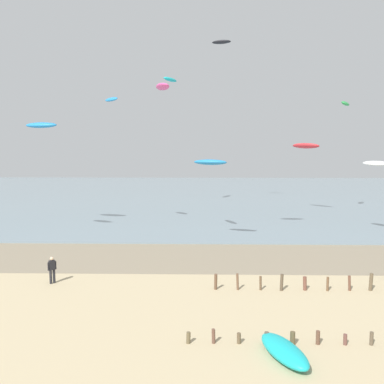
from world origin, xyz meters
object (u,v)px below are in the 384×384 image
kite_aloft_0 (170,79)px  kite_aloft_1 (41,125)px  kite_aloft_11 (376,163)px  kite_aloft_9 (221,42)px  kite_aloft_10 (345,104)px  grounded_kite (284,351)px  kite_aloft_8 (210,162)px  person_nearest_camera (52,269)px  kite_aloft_7 (111,99)px  kite_aloft_5 (163,87)px  kite_aloft_6 (306,146)px

kite_aloft_0 → kite_aloft_1: (-11.69, -13.34, -6.15)m
kite_aloft_1 → kite_aloft_11: size_ratio=1.29×
kite_aloft_9 → kite_aloft_11: bearing=145.7°
kite_aloft_0 → kite_aloft_10: kite_aloft_0 is taller
grounded_kite → kite_aloft_8: 21.33m
person_nearest_camera → kite_aloft_9: size_ratio=0.69×
grounded_kite → kite_aloft_7: size_ratio=1.55×
grounded_kite → kite_aloft_1: size_ratio=0.97×
person_nearest_camera → kite_aloft_11: bearing=28.6°
person_nearest_camera → kite_aloft_8: kite_aloft_8 is taller
kite_aloft_5 → kite_aloft_7: kite_aloft_5 is taller
kite_aloft_0 → kite_aloft_5: size_ratio=1.16×
grounded_kite → kite_aloft_10: bearing=140.0°
kite_aloft_7 → kite_aloft_9: size_ratio=0.86×
kite_aloft_0 → kite_aloft_10: bearing=-77.3°
kite_aloft_0 → person_nearest_camera: bearing=-166.1°
kite_aloft_1 → grounded_kite: bearing=141.8°
kite_aloft_7 → kite_aloft_5: bearing=0.1°
grounded_kite → kite_aloft_11: 27.12m
kite_aloft_1 → kite_aloft_9: size_ratio=1.39×
kite_aloft_8 → kite_aloft_11: size_ratio=1.09×
kite_aloft_5 → kite_aloft_7: size_ratio=1.23×
kite_aloft_5 → kite_aloft_11: 20.49m
person_nearest_camera → kite_aloft_7: size_ratio=0.80×
kite_aloft_7 → kite_aloft_8: bearing=19.1°
kite_aloft_10 → kite_aloft_11: bearing=25.8°
grounded_kite → kite_aloft_0: kite_aloft_0 is taller
kite_aloft_1 → kite_aloft_7: 7.43m
grounded_kite → kite_aloft_6: 37.98m
kite_aloft_11 → kite_aloft_7: bearing=49.2°
kite_aloft_11 → kite_aloft_1: bearing=49.7°
kite_aloft_9 → kite_aloft_10: 17.16m
kite_aloft_1 → kite_aloft_10: 33.71m
kite_aloft_1 → kite_aloft_6: bearing=-144.8°
kite_aloft_1 → kite_aloft_6: 29.99m
kite_aloft_7 → kite_aloft_10: (25.30, 9.55, 0.37)m
person_nearest_camera → kite_aloft_5: 16.93m
kite_aloft_7 → kite_aloft_10: kite_aloft_10 is taller
kite_aloft_9 → kite_aloft_5: bearing=92.5°
kite_aloft_9 → kite_aloft_7: bearing=70.6°
kite_aloft_5 → kite_aloft_11: (19.04, 4.04, -6.41)m
kite_aloft_8 → kite_aloft_10: 22.67m
person_nearest_camera → kite_aloft_8: size_ratio=0.60×
kite_aloft_11 → person_nearest_camera: bearing=83.1°
person_nearest_camera → kite_aloft_5: kite_aloft_5 is taller
person_nearest_camera → kite_aloft_5: bearing=57.5°
kite_aloft_0 → kite_aloft_10: size_ratio=1.19×
person_nearest_camera → grounded_kite: person_nearest_camera is taller
kite_aloft_5 → kite_aloft_11: kite_aloft_5 is taller
kite_aloft_7 → kite_aloft_0: bearing=120.2°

